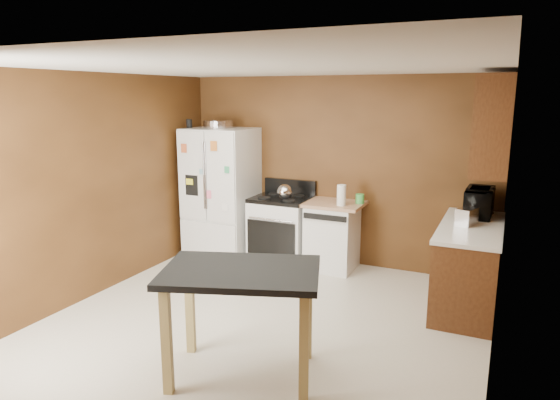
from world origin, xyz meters
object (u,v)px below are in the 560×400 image
Objects in this scene: roasting_pan at (218,124)px; paper_towel at (341,195)px; island at (241,286)px; green_canister at (360,199)px; dishwasher at (332,235)px; refrigerator at (221,192)px; microwave at (479,204)px; pen_cup at (189,124)px; gas_range at (282,229)px; toaster at (467,217)px; kettle at (285,192)px.

roasting_pan reaches higher than paper_towel.
roasting_pan is 0.29× the size of island.
green_canister is 0.14× the size of dishwasher.
roasting_pan is 0.95m from refrigerator.
refrigerator is (-3.39, -0.04, -0.15)m from microwave.
pen_cup is 0.13× the size of dishwasher.
pen_cup is 0.11× the size of gas_range.
green_canister is at bearing 174.71° from toaster.
microwave is at bearing 2.05° from kettle.
roasting_pan is at bearing 92.04° from microwave.
toaster is at bearing 171.10° from microwave.
paper_towel is (1.84, -0.10, -0.83)m from roasting_pan.
microwave is (1.61, 0.08, 0.03)m from paper_towel.
toaster reaches higher than island.
island is (0.02, -2.61, -0.25)m from paper_towel.
toaster is 2.69m from island.
dishwasher is (0.63, 0.13, -0.55)m from kettle.
green_canister is at bearing 50.61° from paper_towel.
paper_towel is 0.50× the size of microwave.
microwave reaches higher than green_canister.
green_canister is 0.60m from dishwasher.
paper_towel is 0.60m from dishwasher.
refrigerator is 2.02× the size of dishwasher.
island is at bearing -89.48° from paper_towel.
toaster is at bearing -14.43° from paper_towel.
refrigerator is 3.21m from island.
island is (-1.49, -2.23, -0.22)m from toaster.
toaster is at bearing 56.22° from island.
paper_towel is at bearing -39.85° from dishwasher.
island is (1.81, -2.66, -0.13)m from refrigerator.
roasting_pan is at bearing 176.96° from paper_towel.
roasting_pan is 3.54m from microwave.
refrigerator reaches higher than toaster.
pen_cup reaches higher than gas_range.
refrigerator is at bearing 124.21° from island.
pen_cup is (-0.35, -0.18, 0.01)m from roasting_pan.
paper_towel is 0.18× the size of island.
refrigerator is (-1.00, 0.05, -0.10)m from kettle.
pen_cup is at bearing -174.05° from dishwasher.
kettle is 0.11× the size of refrigerator.
refrigerator reaches higher than kettle.
island is at bearing 151.92° from microwave.
microwave is at bearing 59.59° from island.
refrigerator reaches higher than paper_towel.
toaster is (2.29, -0.38, -0.01)m from kettle.
kettle is 1.67× the size of green_canister.
pen_cup is 0.60× the size of kettle.
island is (1.86, -2.71, -1.08)m from roasting_pan.
kettle is at bearing -179.67° from paper_towel.
roasting_pan reaches higher than microwave.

